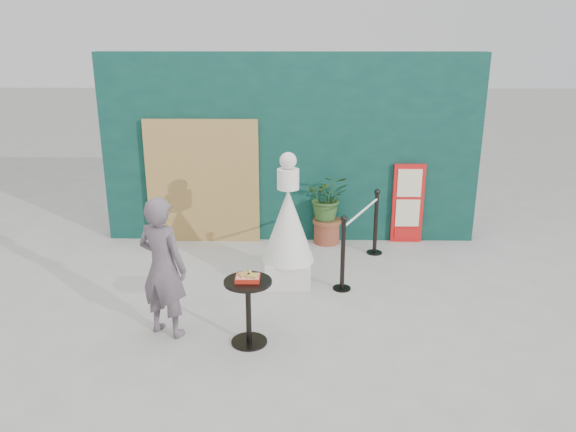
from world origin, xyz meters
name	(u,v)px	position (x,y,z in m)	size (l,w,h in m)	color
ground	(286,331)	(0.00, 0.00, 0.00)	(60.00, 60.00, 0.00)	#ADAAA5
back_wall	(290,149)	(0.00, 3.15, 1.50)	(6.00, 0.30, 3.00)	#0B322C
bamboo_fence	(203,182)	(-1.40, 2.94, 1.00)	(1.80, 0.08, 2.00)	tan
woman	(163,267)	(-1.36, -0.07, 0.81)	(0.59, 0.39, 1.62)	#62545D
menu_board	(408,204)	(1.90, 2.95, 0.65)	(0.50, 0.07, 1.30)	red
statue	(288,231)	(0.00, 1.33, 0.74)	(0.71, 0.71, 1.82)	silver
cafe_table	(248,302)	(-0.40, -0.27, 0.50)	(0.52, 0.52, 0.75)	black
food_basket	(248,277)	(-0.40, -0.26, 0.79)	(0.26, 0.19, 0.11)	red
planter	(327,203)	(0.60, 2.88, 0.67)	(0.68, 0.59, 1.16)	brown
stanchion_barrier	(361,238)	(1.02, 1.77, 0.49)	(0.84, 1.54, 1.03)	black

